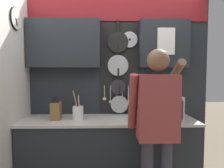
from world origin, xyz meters
TOP-DOWN VIEW (x-y plane):
  - base_cabinet_counter at (0.00, -0.00)m, footprint 2.11×0.59m
  - back_wall_unit at (-0.01, 0.26)m, footprint 2.68×0.22m
  - side_wall at (-1.07, -0.41)m, footprint 0.07×1.60m
  - microwave at (0.61, -0.01)m, footprint 0.48×0.39m
  - knife_block at (-0.64, -0.01)m, footprint 0.12×0.15m
  - utensil_crock at (-0.37, -0.01)m, footprint 0.13×0.13m
  - person at (0.46, -0.53)m, footprint 0.54×0.61m

SIDE VIEW (x-z plane):
  - base_cabinet_counter at x=0.00m, z-range 0.00..0.91m
  - utensil_crock at x=-0.37m, z-range 0.82..1.17m
  - person at x=0.46m, z-range 0.17..1.87m
  - knife_block at x=-0.64m, z-range 0.88..1.16m
  - microwave at x=0.61m, z-range 0.91..1.20m
  - side_wall at x=-1.07m, z-range 0.01..2.47m
  - back_wall_unit at x=-0.01m, z-range 0.26..2.72m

